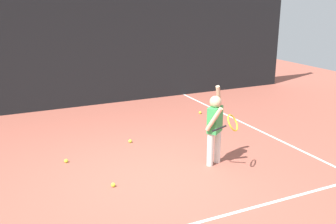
{
  "coord_description": "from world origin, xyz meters",
  "views": [
    {
      "loc": [
        -2.11,
        -5.16,
        2.76
      ],
      "look_at": [
        0.59,
        0.62,
        0.85
      ],
      "focal_mm": 41.28,
      "sensor_mm": 36.0,
      "label": 1
    }
  ],
  "objects_px": {
    "tennis_ball_2": "(130,141)",
    "tennis_ball_4": "(113,185)",
    "tennis_ball_0": "(66,161)",
    "tennis_player": "(216,124)",
    "tennis_ball_3": "(200,113)"
  },
  "relations": [
    {
      "from": "tennis_ball_0",
      "to": "tennis_ball_4",
      "type": "height_order",
      "value": "same"
    },
    {
      "from": "tennis_player",
      "to": "tennis_ball_0",
      "type": "relative_size",
      "value": 20.46
    },
    {
      "from": "tennis_ball_0",
      "to": "tennis_ball_4",
      "type": "distance_m",
      "value": 1.29
    },
    {
      "from": "tennis_ball_2",
      "to": "tennis_ball_4",
      "type": "xyz_separation_m",
      "value": [
        -0.86,
        -1.64,
        0.0
      ]
    },
    {
      "from": "tennis_player",
      "to": "tennis_ball_2",
      "type": "bearing_deg",
      "value": 84.87
    },
    {
      "from": "tennis_ball_2",
      "to": "tennis_ball_4",
      "type": "height_order",
      "value": "same"
    },
    {
      "from": "tennis_ball_0",
      "to": "tennis_ball_3",
      "type": "bearing_deg",
      "value": 23.57
    },
    {
      "from": "tennis_player",
      "to": "tennis_ball_0",
      "type": "distance_m",
      "value": 2.65
    },
    {
      "from": "tennis_player",
      "to": "tennis_ball_4",
      "type": "height_order",
      "value": "tennis_player"
    },
    {
      "from": "tennis_player",
      "to": "tennis_ball_4",
      "type": "distance_m",
      "value": 1.95
    },
    {
      "from": "tennis_player",
      "to": "tennis_ball_2",
      "type": "relative_size",
      "value": 20.46
    },
    {
      "from": "tennis_player",
      "to": "tennis_ball_3",
      "type": "height_order",
      "value": "tennis_player"
    },
    {
      "from": "tennis_ball_0",
      "to": "tennis_ball_2",
      "type": "height_order",
      "value": "same"
    },
    {
      "from": "tennis_ball_3",
      "to": "tennis_ball_4",
      "type": "bearing_deg",
      "value": -138.18
    },
    {
      "from": "tennis_player",
      "to": "tennis_ball_4",
      "type": "bearing_deg",
      "value": 145.42
    }
  ]
}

